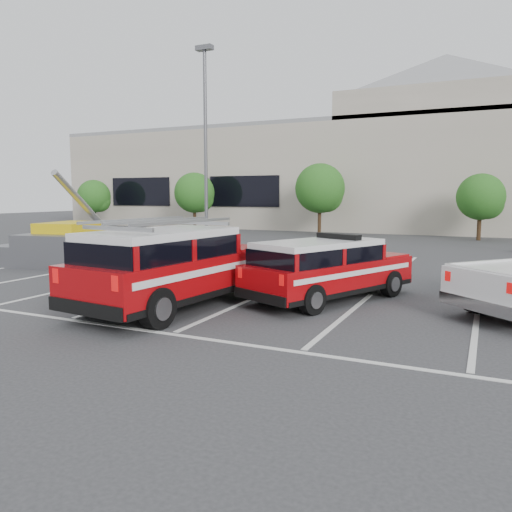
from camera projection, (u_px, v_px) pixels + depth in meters
The scene contains 11 objects.
ground at pixel (238, 305), 12.33m from camera, with size 120.00×120.00×0.00m, color #303032.
stall_markings at pixel (300, 278), 16.38m from camera, with size 23.00×15.00×0.01m, color silver.
convention_building at pixel (419, 170), 40.32m from camera, with size 60.00×16.99×13.20m.
tree_far_left at pixel (95, 197), 42.33m from camera, with size 2.77×2.77×3.99m.
tree_left at pixel (196, 194), 38.08m from camera, with size 3.07×3.07×4.42m.
tree_mid_left at pixel (321, 190), 33.84m from camera, with size 3.37×3.37×4.85m.
tree_mid_right at pixel (482, 199), 29.70m from camera, with size 2.77×2.77×3.99m.
light_pole_left at pixel (206, 147), 25.85m from camera, with size 0.90×0.60×10.24m.
fire_chief_suv at pixel (328, 274), 12.86m from camera, with size 3.58×5.16×1.71m.
ladder_suv at pixel (173, 272), 11.98m from camera, with size 2.75×5.69×2.16m.
utility_rig at pixel (68, 245), 19.98m from camera, with size 3.78×4.71×3.68m.
Camera 1 is at (5.54, -10.75, 2.72)m, focal length 35.00 mm.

